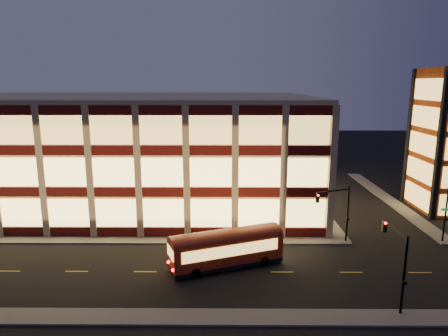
{
  "coord_description": "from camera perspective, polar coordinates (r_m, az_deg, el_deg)",
  "views": [
    {
      "loc": [
        11.13,
        -38.16,
        16.19
      ],
      "look_at": [
        10.81,
        8.0,
        6.3
      ],
      "focal_mm": 32.0,
      "sensor_mm": 36.0,
      "label": 1
    }
  ],
  "objects": [
    {
      "name": "ground",
      "position": [
        42.92,
        -14.93,
        -10.5
      ],
      "size": [
        200.0,
        200.0,
        0.0
      ],
      "primitive_type": "plane",
      "color": "black",
      "rests_on": "ground"
    },
    {
      "name": "sidewalk_office_south",
      "position": [
        44.64,
        -18.36,
        -9.72
      ],
      "size": [
        54.0,
        2.0,
        0.15
      ],
      "primitive_type": "cube",
      "color": "#514F4C",
      "rests_on": "ground"
    },
    {
      "name": "sidewalk_office_east",
      "position": [
        58.67,
        12.08,
        -4.13
      ],
      "size": [
        2.0,
        30.0,
        0.15
      ],
      "primitive_type": "cube",
      "color": "#514F4C",
      "rests_on": "ground"
    },
    {
      "name": "sidewalk_tower_west",
      "position": [
        61.85,
        22.14,
        -3.93
      ],
      "size": [
        2.0,
        30.0,
        0.15
      ],
      "primitive_type": "cube",
      "color": "#514F4C",
      "rests_on": "ground"
    },
    {
      "name": "sidewalk_near",
      "position": [
        31.88,
        -21.34,
        -19.17
      ],
      "size": [
        100.0,
        2.0,
        0.15
      ],
      "primitive_type": "cube",
      "color": "#514F4C",
      "rests_on": "ground"
    },
    {
      "name": "office_building",
      "position": [
        57.53,
        -13.76,
        2.8
      ],
      "size": [
        50.45,
        30.45,
        14.5
      ],
      "color": "tan",
      "rests_on": "ground"
    },
    {
      "name": "traffic_signal_far",
      "position": [
        41.74,
        15.83,
        -5.2
      ],
      "size": [
        3.79,
        1.87,
        6.0
      ],
      "color": "black",
      "rests_on": "ground"
    },
    {
      "name": "traffic_signal_near",
      "position": [
        32.16,
        23.43,
        -10.99
      ],
      "size": [
        0.32,
        4.45,
        6.0
      ],
      "color": "black",
      "rests_on": "ground"
    },
    {
      "name": "trolley_bus",
      "position": [
        36.22,
        0.32,
        -11.15
      ],
      "size": [
        10.34,
        6.05,
        3.43
      ],
      "rotation": [
        0.0,
        0.0,
        0.37
      ],
      "color": "#981F08",
      "rests_on": "ground"
    }
  ]
}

